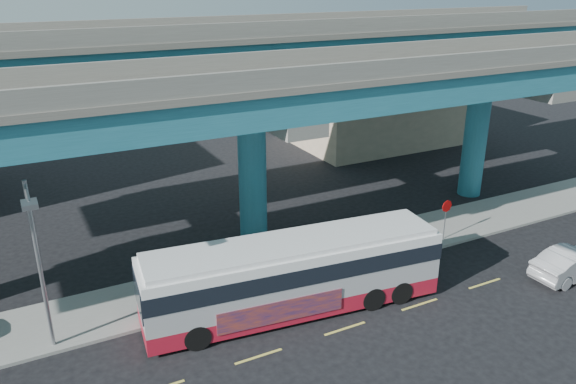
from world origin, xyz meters
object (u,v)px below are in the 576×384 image
sedan (573,263)px  stop_sign (446,211)px  street_lamp (36,247)px  transit_bus (294,272)px

sedan → stop_sign: (-2.88, 5.94, 1.04)m
sedan → street_lamp: size_ratio=0.67×
street_lamp → sedan: bearing=-12.6°
transit_bus → street_lamp: bearing=177.8°
transit_bus → stop_sign: bearing=17.9°
sedan → street_lamp: 24.20m
transit_bus → sedan: 14.06m
sedan → street_lamp: street_lamp is taller
sedan → transit_bus: bearing=73.4°
sedan → stop_sign: stop_sign is taller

